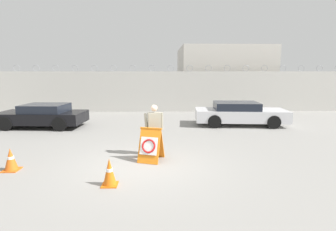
% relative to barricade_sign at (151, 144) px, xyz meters
% --- Properties ---
extents(ground_plane, '(90.00, 90.00, 0.00)m').
position_rel_barricade_sign_xyz_m(ground_plane, '(-0.25, -0.36, -0.54)').
color(ground_plane, gray).
extents(perimeter_wall, '(36.00, 0.30, 3.35)m').
position_rel_barricade_sign_xyz_m(perimeter_wall, '(-0.25, 10.79, 0.92)').
color(perimeter_wall, beige).
rests_on(perimeter_wall, ground_plane).
extents(building_block, '(7.59, 7.01, 4.99)m').
position_rel_barricade_sign_xyz_m(building_block, '(5.96, 15.87, 1.95)').
color(building_block, beige).
rests_on(building_block, ground_plane).
extents(barricade_sign, '(0.89, 0.97, 1.09)m').
position_rel_barricade_sign_xyz_m(barricade_sign, '(0.00, 0.00, 0.00)').
color(barricade_sign, orange).
rests_on(barricade_sign, ground_plane).
extents(security_guard, '(0.67, 0.37, 1.75)m').
position_rel_barricade_sign_xyz_m(security_guard, '(0.11, 0.60, 0.44)').
color(security_guard, '#514C42').
rests_on(security_guard, ground_plane).
extents(traffic_cone_near, '(0.39, 0.39, 0.71)m').
position_rel_barricade_sign_xyz_m(traffic_cone_near, '(-0.98, -1.85, -0.19)').
color(traffic_cone_near, orange).
rests_on(traffic_cone_near, ground_plane).
extents(traffic_cone_mid, '(0.43, 0.43, 0.66)m').
position_rel_barricade_sign_xyz_m(traffic_cone_mid, '(-4.05, -0.73, -0.21)').
color(traffic_cone_mid, orange).
rests_on(traffic_cone_mid, ground_plane).
extents(parked_car_front_coupe, '(4.47, 2.23, 1.21)m').
position_rel_barricade_sign_xyz_m(parked_car_front_coupe, '(-5.78, 5.42, 0.08)').
color(parked_car_front_coupe, black).
rests_on(parked_car_front_coupe, ground_plane).
extents(parked_car_far_side, '(4.94, 2.30, 1.24)m').
position_rel_barricade_sign_xyz_m(parked_car_far_side, '(4.61, 5.66, 0.10)').
color(parked_car_far_side, black).
rests_on(parked_car_far_side, ground_plane).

